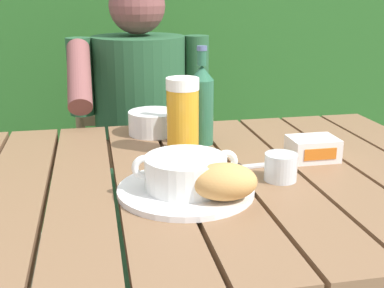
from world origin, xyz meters
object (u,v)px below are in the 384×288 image
Objects in this scene: person_eating at (141,120)px; butter_tub at (313,149)px; bread_roll at (224,182)px; beer_glass at (183,116)px; beer_bottle at (202,104)px; diner_bowl at (153,123)px; soup_bowl at (186,171)px; chair_near_diner at (138,163)px; serving_plate at (186,190)px; water_glass_small at (281,167)px; table_knife at (240,167)px.

person_eating is 10.62× the size of butter_tub.
bread_roll is 0.75× the size of beer_glass.
butter_tub is (0.35, -0.64, 0.07)m from person_eating.
beer_bottle reaches higher than diner_bowl.
person_eating is 4.69× the size of beer_bottle.
diner_bowl is at bearing -89.50° from person_eating.
beer_bottle reaches higher than bread_roll.
soup_bowl is 0.09m from bread_roll.
bread_roll is at bearing -86.15° from chair_near_diner.
beer_glass is 0.32m from butter_tub.
beer_glass is 0.20m from diner_bowl.
beer_bottle reaches higher than serving_plate.
diner_bowl is at bearing 91.33° from soup_bowl.
water_glass_small is (0.11, -0.29, -0.08)m from beer_bottle.
serving_plate is 0.04m from soup_bowl.
beer_bottle is (0.11, -0.65, 0.38)m from chair_near_diner.
water_glass_small is at bearing -137.93° from butter_tub.
chair_near_diner is 0.92m from table_knife.
serving_plate is (0.01, -0.97, 0.28)m from chair_near_diner.
chair_near_diner is 5.03× the size of beer_glass.
butter_tub is at bearing 42.07° from water_glass_small.
bread_roll is at bearing -49.40° from serving_plate.
water_glass_small is (0.17, -0.23, -0.07)m from beer_glass.
beer_glass reaches higher than serving_plate.
bread_roll is (0.06, -0.07, 0.04)m from serving_plate.
table_knife is (-0.06, 0.08, -0.03)m from water_glass_small.
bread_roll reaches higher than diner_bowl.
serving_plate is 1.29× the size of soup_bowl.
butter_tub is at bearing -61.26° from person_eating.
beer_glass is at bearing 80.90° from serving_plate.
bread_roll is (0.07, -0.85, 0.09)m from person_eating.
butter_tub is 0.46m from diner_bowl.
butter_tub reaches higher than table_knife.
water_glass_small is 0.11m from table_knife.
person_eating is 0.73m from butter_tub.
person_eating reaches higher than table_knife.
person_eating is at bearing 103.60° from table_knife.
person_eating is 17.11× the size of water_glass_small.
chair_near_diner is 0.79× the size of person_eating.
soup_bowl is 0.36m from butter_tub.
person_eating is 0.78m from water_glass_small.
chair_near_diner is at bearing 112.59° from butter_tub.
soup_bowl is 3.05× the size of water_glass_small.
beer_bottle is at bearing 72.23° from serving_plate.
beer_bottle is 0.30m from butter_tub.
serving_plate is 0.22m from water_glass_small.
butter_tub is (0.34, 0.14, -0.02)m from soup_bowl.
person_eating is 4.36× the size of serving_plate.
person_eating reaches higher than butter_tub.
person_eating is at bearing 106.75° from water_glass_small.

